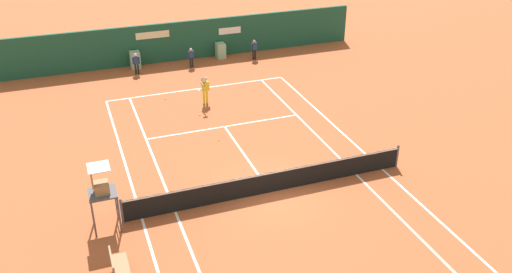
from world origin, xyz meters
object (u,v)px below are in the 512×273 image
Objects in this scene: tennis_ball_near_service_line at (219,140)px; player_bench at (118,264)px; umpire_chair at (101,190)px; player_on_baseline at (205,88)px; ball_kid_right_post at (191,56)px; ball_kid_centre_post at (254,48)px; tennis_ball_by_sideline at (200,115)px; ball_kid_left_post at (136,62)px; tennis_ball_mid_court at (165,99)px.

player_bench is at bearing -126.06° from tennis_ball_near_service_line.
umpire_chair is 11.57m from player_on_baseline.
umpire_chair is 2.05× the size of ball_kid_right_post.
tennis_ball_near_service_line is (-5.57, -10.27, -0.75)m from ball_kid_centre_post.
umpire_chair is 19.25m from ball_kid_centre_post.
player_on_baseline reaches higher than tennis_ball_near_service_line.
ball_kid_right_post is at bearing 158.80° from player_bench.
tennis_ball_by_sideline is (5.70, 11.04, -0.47)m from player_bench.
ball_kid_left_post is (3.58, 18.28, 0.27)m from player_bench.
umpire_chair reaches higher than tennis_ball_near_service_line.
ball_kid_centre_post is 11.71m from tennis_ball_near_service_line.
umpire_chair is 8.01m from tennis_ball_near_service_line.
ball_kid_right_post is 10.37m from tennis_ball_near_service_line.
player_bench reaches higher than tennis_ball_by_sideline.
player_bench is 0.91× the size of ball_kid_right_post.
player_on_baseline reaches higher than ball_kid_centre_post.
umpire_chair is at bearing -178.74° from player_bench.
ball_kid_centre_post is at bearing 143.41° from umpire_chair.
player_on_baseline reaches higher than tennis_ball_by_sideline.
ball_kid_right_post reaches higher than player_bench.
tennis_ball_mid_court is (-6.98, -4.53, -0.75)m from ball_kid_centre_post.
player_bench is 13.97m from player_on_baseline.
player_on_baseline is at bearing 152.71° from player_bench.
player_bench is 21.54m from ball_kid_centre_post.
ball_kid_left_post is 19.96× the size of tennis_ball_mid_court.
ball_kid_left_post reaches higher than tennis_ball_by_sideline.
tennis_ball_mid_court is at bearing 54.08° from ball_kid_right_post.
ball_kid_left_post is 19.96× the size of tennis_ball_by_sideline.
ball_kid_left_post is at bearing -5.40° from ball_kid_right_post.
player_on_baseline is at bearing 77.89° from ball_kid_right_post.
player_bench reaches higher than tennis_ball_mid_court.
ball_kid_left_post reaches higher than ball_kid_right_post.
tennis_ball_near_service_line and tennis_ball_by_sideline have the same top height.
tennis_ball_mid_court is at bearing -38.94° from player_on_baseline.
player_bench is 0.66× the size of player_on_baseline.
ball_kid_centre_post is 1.00× the size of ball_kid_left_post.
tennis_ball_by_sideline is at bearing 57.91° from player_on_baseline.
player_bench is 17.23× the size of tennis_ball_mid_court.
player_on_baseline is 1.39× the size of ball_kid_right_post.
ball_kid_right_post is at bearing -10.34° from ball_kid_centre_post.
player_bench is at bearing -117.28° from tennis_ball_by_sideline.
ball_kid_right_post is (3.51, 0.00, -0.04)m from ball_kid_left_post.
ball_kid_centre_post is at bearing -135.16° from player_on_baseline.
ball_kid_left_post is 3.51m from ball_kid_right_post.
ball_kid_right_post is (7.09, 18.28, 0.23)m from player_bench.
player_on_baseline is 4.53m from tennis_ball_near_service_line.
player_on_baseline is 26.21× the size of tennis_ball_mid_court.
ball_kid_left_post is 10.54m from tennis_ball_near_service_line.
tennis_ball_by_sideline is at bearing 41.41° from ball_kid_centre_post.
player_bench is (0.06, -2.84, -1.17)m from umpire_chair.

